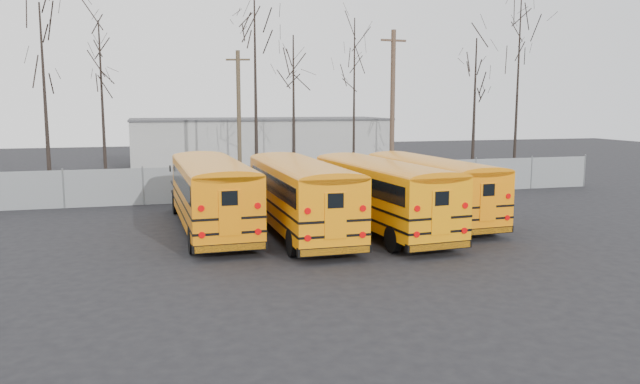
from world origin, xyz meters
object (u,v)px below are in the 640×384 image
object	(u,v)px
bus_d	(429,183)
utility_pole_left	(239,117)
bus_b	(299,191)
bus_c	(380,190)
bus_a	(211,189)
utility_pole_right	(392,107)

from	to	relation	value
bus_d	utility_pole_left	bearing A→B (deg)	110.73
bus_b	bus_c	xyz separation A→B (m)	(3.43, -0.39, -0.03)
bus_d	utility_pole_left	world-z (taller)	utility_pole_left
bus_c	utility_pole_left	world-z (taller)	utility_pole_left
bus_a	bus_c	bearing A→B (deg)	-16.43
bus_b	utility_pole_right	xyz separation A→B (m)	(9.51, 13.33, 3.33)
bus_a	utility_pole_right	bearing A→B (deg)	41.09
utility_pole_right	bus_c	bearing A→B (deg)	-120.81
bus_b	bus_c	world-z (taller)	bus_b
bus_b	bus_d	size ratio (longest dim) A/B	1.05
utility_pole_left	bus_d	bearing A→B (deg)	-47.75
bus_b	utility_pole_left	bearing A→B (deg)	90.10
bus_d	utility_pole_right	size ratio (longest dim) A/B	1.08
bus_d	bus_a	bearing A→B (deg)	176.23
bus_b	bus_a	bearing A→B (deg)	156.66
bus_c	bus_d	size ratio (longest dim) A/B	1.04
bus_c	bus_d	world-z (taller)	bus_c
bus_b	utility_pole_right	distance (m)	16.71
bus_c	utility_pole_left	size ratio (longest dim) A/B	1.28
bus_a	utility_pole_right	distance (m)	17.89
bus_a	bus_d	world-z (taller)	bus_a
bus_c	bus_b	bearing A→B (deg)	169.13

